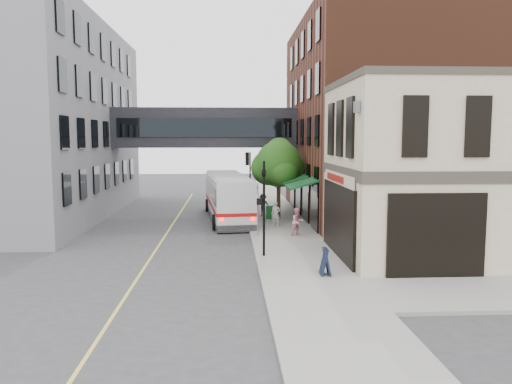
{
  "coord_description": "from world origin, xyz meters",
  "views": [
    {
      "loc": [
        -1.25,
        -21.17,
        5.69
      ],
      "look_at": [
        0.13,
        3.88,
        2.99
      ],
      "focal_mm": 35.0,
      "sensor_mm": 36.0,
      "label": 1
    }
  ],
  "objects": [
    {
      "name": "pedestrian_b",
      "position": [
        2.68,
        6.86,
        0.95
      ],
      "size": [
        0.97,
        0.89,
        1.6
      ],
      "primitive_type": "imported",
      "rotation": [
        0.0,
        0.0,
        0.48
      ],
      "color": "pink",
      "rests_on": "sidewalk_main"
    },
    {
      "name": "street_sign_pole",
      "position": [
        0.39,
        7.0,
        1.93
      ],
      "size": [
        0.08,
        0.75,
        3.0
      ],
      "color": "gray",
      "rests_on": "sidewalk_main"
    },
    {
      "name": "opposite_building",
      "position": [
        -17.0,
        16.0,
        7.0
      ],
      "size": [
        14.0,
        24.0,
        14.0
      ],
      "primitive_type": "cube",
      "color": "slate",
      "rests_on": "ground"
    },
    {
      "name": "traffic_signal_near",
      "position": [
        0.37,
        2.0,
        2.98
      ],
      "size": [
        0.44,
        0.22,
        4.6
      ],
      "color": "black",
      "rests_on": "sidewalk_main"
    },
    {
      "name": "bus",
      "position": [
        -1.3,
        13.9,
        1.72
      ],
      "size": [
        3.66,
        11.6,
        3.07
      ],
      "color": "silver",
      "rests_on": "ground"
    },
    {
      "name": "ground",
      "position": [
        0.0,
        0.0,
        0.0
      ],
      "size": [
        120.0,
        120.0,
        0.0
      ],
      "primitive_type": "plane",
      "color": "#38383A",
      "rests_on": "ground"
    },
    {
      "name": "lane_marking",
      "position": [
        -5.0,
        10.0,
        0.01
      ],
      "size": [
        0.12,
        40.0,
        0.01
      ],
      "primitive_type": "cube",
      "color": "#D8CC4C",
      "rests_on": "ground"
    },
    {
      "name": "brick_building",
      "position": [
        9.98,
        15.0,
        6.99
      ],
      "size": [
        13.76,
        18.0,
        14.0
      ],
      "color": "#552A1A",
      "rests_on": "ground"
    },
    {
      "name": "sandwich_board",
      "position": [
        2.66,
        -1.5,
        0.71
      ],
      "size": [
        0.41,
        0.63,
        1.11
      ],
      "primitive_type": "cube",
      "rotation": [
        0.0,
        0.0,
        -0.02
      ],
      "color": "black",
      "rests_on": "sidewalk_main"
    },
    {
      "name": "street_tree",
      "position": [
        2.19,
        13.22,
        3.91
      ],
      "size": [
        3.8,
        3.2,
        5.6
      ],
      "color": "#382619",
      "rests_on": "sidewalk_main"
    },
    {
      "name": "pedestrian_c",
      "position": [
        1.2,
        14.14,
        0.95
      ],
      "size": [
        1.12,
        0.75,
        1.6
      ],
      "primitive_type": "imported",
      "rotation": [
        0.0,
        0.0,
        -0.16
      ],
      "color": "black",
      "rests_on": "sidewalk_main"
    },
    {
      "name": "pedestrian_a",
      "position": [
        1.71,
        9.93,
        0.93
      ],
      "size": [
        0.64,
        0.5,
        1.57
      ],
      "primitive_type": "imported",
      "rotation": [
        0.0,
        0.0,
        -0.24
      ],
      "color": "beige",
      "rests_on": "sidewalk_main"
    },
    {
      "name": "newspaper_box",
      "position": [
        1.58,
        12.87,
        0.61
      ],
      "size": [
        0.54,
        0.51,
        0.92
      ],
      "primitive_type": "cube",
      "rotation": [
        0.0,
        0.0,
        -0.25
      ],
      "color": "#12501D",
      "rests_on": "sidewalk_main"
    },
    {
      "name": "traffic_signal_far",
      "position": [
        0.26,
        17.0,
        3.34
      ],
      "size": [
        0.53,
        0.28,
        4.5
      ],
      "color": "black",
      "rests_on": "sidewalk_main"
    },
    {
      "name": "sidewalk_main",
      "position": [
        2.0,
        14.0,
        0.07
      ],
      "size": [
        4.0,
        60.0,
        0.15
      ],
      "primitive_type": "cube",
      "color": "gray",
      "rests_on": "ground"
    },
    {
      "name": "corner_building",
      "position": [
        8.97,
        2.0,
        4.21
      ],
      "size": [
        10.19,
        8.12,
        8.45
      ],
      "color": "#C1AC93",
      "rests_on": "ground"
    },
    {
      "name": "skyway_bridge",
      "position": [
        -3.0,
        18.0,
        6.5
      ],
      "size": [
        14.0,
        3.18,
        3.0
      ],
      "color": "black",
      "rests_on": "ground"
    }
  ]
}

